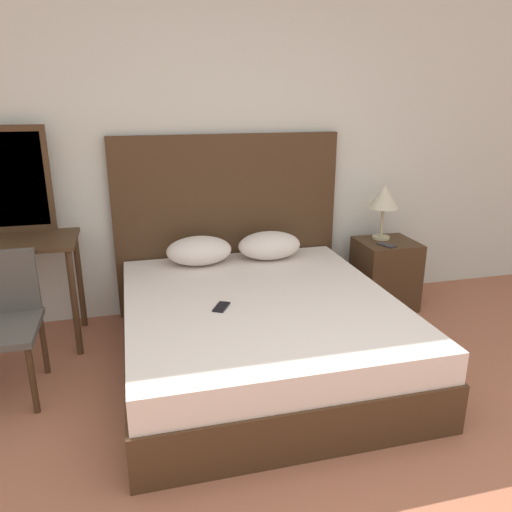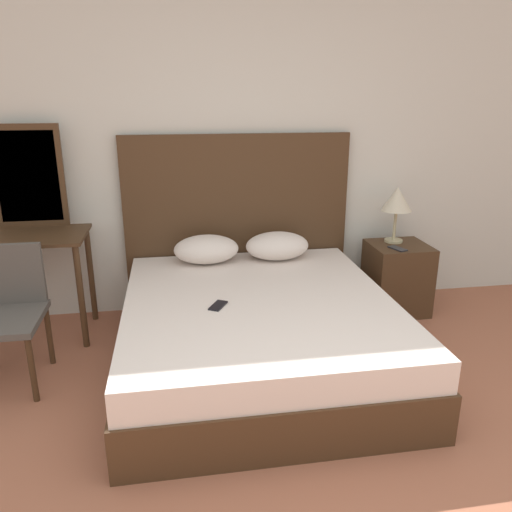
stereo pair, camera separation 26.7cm
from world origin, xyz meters
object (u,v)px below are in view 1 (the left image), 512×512
Objects in this scene: table_lamp at (384,198)px; bed at (260,332)px; phone_on_nightstand at (387,245)px; vanity_desk at (17,262)px; nightstand at (385,274)px; chair at (0,316)px; phone_on_bed at (221,307)px.

bed is at bearing -148.46° from table_lamp.
vanity_desk is at bearing 177.79° from phone_on_nightstand.
vanity_desk reaches higher than bed.
nightstand is 0.68× the size of chair.
phone_on_nightstand is 0.20× the size of chair.
table_lamp is at bearing 29.51° from phone_on_bed.
nightstand is 0.63m from table_lamp.
nightstand is at bearing 28.24° from bed.
nightstand is 1.26× the size of table_lamp.
nightstand is 0.32m from phone_on_nightstand.
bed is 4.31× the size of table_lamp.
phone_on_nightstand is at bearing 25.48° from bed.
bed is 1.37m from phone_on_nightstand.
chair is (-0.01, -0.57, -0.15)m from vanity_desk.
phone_on_nightstand reaches higher than phone_on_bed.
nightstand is at bearing 11.55° from chair.
nightstand is at bearing 26.71° from phone_on_bed.
chair is (-2.75, -0.47, -0.09)m from phone_on_nightstand.
phone_on_bed reaches higher than bed.
phone_on_bed is at bearing -31.16° from vanity_desk.
table_lamp reaches higher than phone_on_nightstand.
nightstand is (1.53, 0.77, -0.20)m from phone_on_bed.
nightstand is at bearing -79.88° from table_lamp.
phone_on_bed is at bearing -150.49° from table_lamp.
phone_on_nightstand is at bearing -122.22° from nightstand.
bed is 1.61m from table_lamp.
phone_on_nightstand is (-0.07, -0.11, 0.29)m from nightstand.
chair is (-2.80, -0.66, -0.43)m from table_lamp.
table_lamp is (-0.02, 0.09, 0.63)m from nightstand.
nightstand is (1.27, 0.68, 0.05)m from bed.
phone_on_bed is 1.61m from phone_on_nightstand.
vanity_desk is (-1.27, 0.77, 0.15)m from phone_on_bed.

